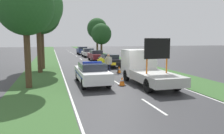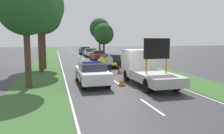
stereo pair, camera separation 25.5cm
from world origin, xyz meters
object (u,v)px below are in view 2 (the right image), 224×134
(traffic_cone_near_police, at_px, (97,69))
(queued_car_sedan_black, at_px, (111,60))
(traffic_cone_near_truck, at_px, (92,73))
(queued_car_van_white, at_px, (90,52))
(work_truck, at_px, (145,68))
(roadside_tree_far_left, at_px, (25,6))
(traffic_cone_centre_front, at_px, (122,81))
(roadside_tree_near_left, at_px, (100,29))
(queued_car_hatch_blue, at_px, (85,50))
(police_officer, at_px, (102,64))
(queued_car_wagon_maroon, at_px, (98,55))
(pedestrian_civilian, at_px, (109,63))
(road_barrier, at_px, (106,65))
(traffic_cone_behind_barrier, at_px, (120,70))
(roadside_tree_near_right, at_px, (43,14))
(roadside_tree_mid_right, at_px, (39,6))
(roadside_tree_mid_left, at_px, (104,34))
(police_car, at_px, (92,73))

(traffic_cone_near_police, distance_m, queued_car_sedan_black, 4.06)
(traffic_cone_near_truck, bearing_deg, queued_car_van_white, 81.32)
(work_truck, distance_m, roadside_tree_far_left, 8.63)
(traffic_cone_near_truck, bearing_deg, traffic_cone_centre_front, -71.18)
(traffic_cone_near_police, height_order, roadside_tree_near_left, roadside_tree_near_left)
(queued_car_hatch_blue, bearing_deg, police_officer, 85.40)
(queued_car_wagon_maroon, bearing_deg, pedestrian_civilian, 83.52)
(roadside_tree_near_left, bearing_deg, work_truck, -96.19)
(road_barrier, height_order, queued_car_van_white, queued_car_van_white)
(traffic_cone_near_police, bearing_deg, traffic_cone_behind_barrier, -36.40)
(road_barrier, distance_m, queued_car_van_white, 19.35)
(queued_car_hatch_blue, bearing_deg, roadside_tree_far_left, 75.93)
(traffic_cone_near_police, distance_m, roadside_tree_near_right, 8.09)
(roadside_tree_mid_right, bearing_deg, pedestrian_civilian, -24.69)
(road_barrier, bearing_deg, roadside_tree_near_left, 86.01)
(roadside_tree_mid_left, bearing_deg, queued_car_wagon_maroon, -106.77)
(queued_car_sedan_black, relative_size, roadside_tree_mid_left, 0.67)
(traffic_cone_behind_barrier, distance_m, roadside_tree_mid_right, 9.22)
(queued_car_hatch_blue, bearing_deg, roadside_tree_mid_left, 140.04)
(police_officer, xyz_separation_m, roadside_tree_near_left, (5.93, 30.00, 4.40))
(pedestrian_civilian, bearing_deg, roadside_tree_mid_left, 99.36)
(queued_car_wagon_maroon, xyz_separation_m, queued_car_hatch_blue, (-0.05, 13.84, 0.07))
(police_car, xyz_separation_m, roadside_tree_mid_right, (-3.66, 6.36, 5.21))
(traffic_cone_behind_barrier, distance_m, roadside_tree_far_left, 9.72)
(roadside_tree_far_left, bearing_deg, road_barrier, 34.69)
(roadside_tree_mid_left, xyz_separation_m, roadside_tree_mid_right, (-10.54, -20.83, 1.91))
(traffic_cone_behind_barrier, height_order, roadside_tree_mid_left, roadside_tree_mid_left)
(roadside_tree_near_right, bearing_deg, queued_car_van_white, 63.38)
(roadside_tree_near_left, height_order, roadside_tree_near_right, roadside_tree_near_left)
(police_car, bearing_deg, queued_car_sedan_black, 67.08)
(police_officer, height_order, traffic_cone_near_police, police_officer)
(roadside_tree_mid_left, bearing_deg, road_barrier, -101.93)
(roadside_tree_near_left, bearing_deg, roadside_tree_mid_left, -93.81)
(traffic_cone_behind_barrier, bearing_deg, traffic_cone_near_truck, -155.09)
(police_car, distance_m, pedestrian_civilian, 4.27)
(roadside_tree_far_left, bearing_deg, roadside_tree_mid_left, 68.22)
(pedestrian_civilian, xyz_separation_m, traffic_cone_near_police, (-0.71, 1.81, -0.77))
(queued_car_van_white, xyz_separation_m, roadside_tree_near_left, (3.66, 9.81, 4.62))
(roadside_tree_mid_left, bearing_deg, police_officer, -102.94)
(road_barrier, height_order, roadside_tree_far_left, roadside_tree_far_left)
(roadside_tree_near_right, bearing_deg, police_officer, -51.15)
(traffic_cone_near_truck, xyz_separation_m, roadside_tree_far_left, (-4.54, -3.02, 4.70))
(traffic_cone_near_truck, bearing_deg, traffic_cone_behind_barrier, 24.91)
(work_truck, distance_m, queued_car_van_white, 24.01)
(queued_car_sedan_black, distance_m, roadside_tree_mid_right, 9.34)
(queued_car_hatch_blue, xyz_separation_m, roadside_tree_mid_right, (-7.17, -23.66, 5.15))
(work_truck, bearing_deg, roadside_tree_near_left, -94.71)
(police_car, xyz_separation_m, roadside_tree_near_right, (-3.50, 9.12, 4.80))
(police_officer, distance_m, queued_car_van_white, 20.32)
(traffic_cone_centre_front, bearing_deg, police_car, 149.90)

